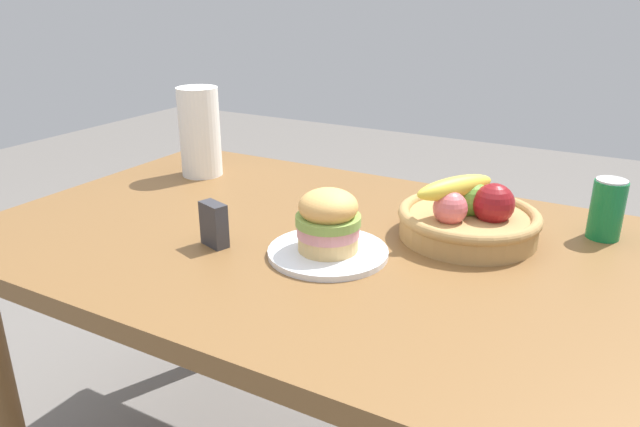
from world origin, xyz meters
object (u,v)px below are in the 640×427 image
object	(u,v)px
fruit_basket	(469,217)
soda_can	(607,209)
napkin_holder	(214,224)
sandwich	(328,220)
plate	(328,252)
paper_towel_roll	(200,132)

from	to	relation	value
fruit_basket	soda_can	bearing A→B (deg)	29.24
fruit_basket	napkin_holder	xyz separation A→B (m)	(-0.43, -0.29, -0.00)
sandwich	fruit_basket	bearing A→B (deg)	45.64
sandwich	napkin_holder	bearing A→B (deg)	-162.40
plate	paper_towel_roll	world-z (taller)	paper_towel_roll
fruit_basket	paper_towel_roll	bearing A→B (deg)	174.07
plate	paper_towel_roll	bearing A→B (deg)	151.99
soda_can	paper_towel_roll	world-z (taller)	paper_towel_roll
sandwich	paper_towel_roll	bearing A→B (deg)	151.99
plate	fruit_basket	xyz separation A→B (m)	(0.21, 0.22, 0.04)
sandwich	fruit_basket	xyz separation A→B (m)	(0.21, 0.22, -0.03)
napkin_holder	soda_can	bearing A→B (deg)	49.87
plate	soda_can	distance (m)	0.58
soda_can	napkin_holder	bearing A→B (deg)	-147.98
plate	soda_can	bearing A→B (deg)	37.74
plate	sandwich	bearing A→B (deg)	0.00
sandwich	napkin_holder	distance (m)	0.23
plate	napkin_holder	bearing A→B (deg)	-162.40
fruit_basket	napkin_holder	distance (m)	0.52
napkin_holder	paper_towel_roll	bearing A→B (deg)	150.40
sandwich	soda_can	distance (m)	0.58
plate	sandwich	distance (m)	0.07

